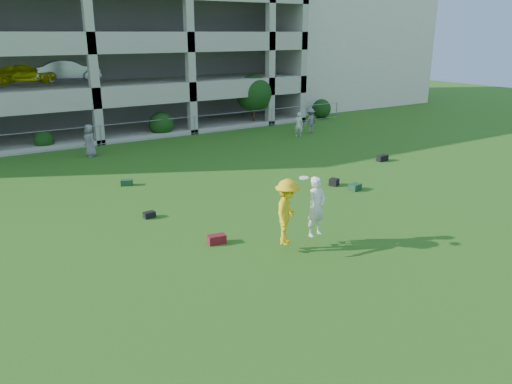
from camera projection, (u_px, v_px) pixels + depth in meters
ground at (302, 271)px, 13.75m from camera, size 100.00×100.00×0.00m
stucco_building at (315, 46)px, 46.48m from camera, size 16.00×14.00×10.00m
bystander_c at (90, 140)px, 26.16m from camera, size 0.67×0.91×1.70m
bystander_e at (299, 125)px, 31.15m from camera, size 0.67×0.64×1.53m
bystander_f at (310, 121)px, 32.39m from camera, size 1.11×0.74×1.59m
bag_red_a at (217, 239)px, 15.49m from camera, size 0.59×0.38×0.28m
bag_black_b at (149, 215)px, 17.65m from camera, size 0.42×0.28×0.22m
bag_green_c at (355, 187)px, 20.74m from camera, size 0.56×0.45×0.26m
crate_d at (334, 182)px, 21.35m from camera, size 0.46×0.46×0.30m
bag_black_e at (382, 158)px, 25.42m from camera, size 0.61×0.32×0.30m
bag_green_g at (127, 183)px, 21.38m from camera, size 0.57×0.46×0.25m
frisbee_contest at (294, 211)px, 14.69m from camera, size 2.13×1.41×2.08m
parking_garage at (56, 36)px, 34.11m from camera, size 30.00×14.00×12.00m
fence at (101, 135)px, 28.79m from camera, size 36.06×0.06×1.20m
shrub_row at (169, 111)px, 31.44m from camera, size 34.38×2.52×3.50m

